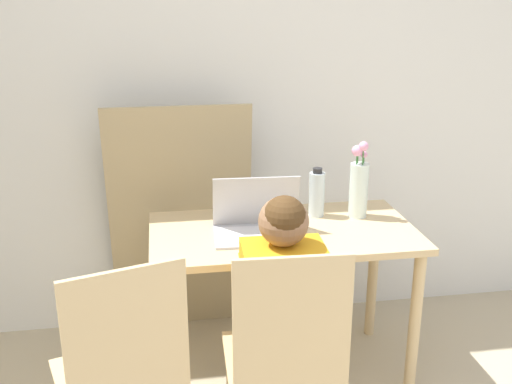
{
  "coord_description": "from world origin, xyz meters",
  "views": [
    {
      "loc": [
        -0.37,
        -0.72,
        1.69
      ],
      "look_at": [
        0.01,
        1.62,
        0.9
      ],
      "focal_mm": 42.0,
      "sensor_mm": 36.0,
      "label": 1
    }
  ],
  "objects_px": {
    "chair_spare": "(123,380)",
    "flower_vase": "(359,185)",
    "person_seated": "(280,298)",
    "laptop": "(257,221)",
    "water_bottle": "(317,194)",
    "chair_occupied": "(285,363)"
  },
  "relations": [
    {
      "from": "water_bottle",
      "to": "laptop",
      "type": "bearing_deg",
      "value": -151.05
    },
    {
      "from": "chair_spare",
      "to": "laptop",
      "type": "xyz_separation_m",
      "value": [
        0.55,
        0.61,
        0.3
      ]
    },
    {
      "from": "water_bottle",
      "to": "chair_spare",
      "type": "bearing_deg",
      "value": -137.75
    },
    {
      "from": "chair_spare",
      "to": "water_bottle",
      "type": "xyz_separation_m",
      "value": [
        0.85,
        0.77,
        0.35
      ]
    },
    {
      "from": "chair_spare",
      "to": "flower_vase",
      "type": "bearing_deg",
      "value": -161.8
    },
    {
      "from": "chair_occupied",
      "to": "laptop",
      "type": "relative_size",
      "value": 2.46
    },
    {
      "from": "chair_occupied",
      "to": "person_seated",
      "type": "height_order",
      "value": "person_seated"
    },
    {
      "from": "flower_vase",
      "to": "water_bottle",
      "type": "relative_size",
      "value": 1.57
    },
    {
      "from": "chair_spare",
      "to": "chair_occupied",
      "type": "bearing_deg",
      "value": 164.02
    },
    {
      "from": "chair_occupied",
      "to": "chair_spare",
      "type": "relative_size",
      "value": 1.0
    },
    {
      "from": "chair_occupied",
      "to": "flower_vase",
      "type": "bearing_deg",
      "value": -121.79
    },
    {
      "from": "chair_occupied",
      "to": "chair_spare",
      "type": "height_order",
      "value": "same"
    },
    {
      "from": "chair_spare",
      "to": "water_bottle",
      "type": "bearing_deg",
      "value": -154.86
    },
    {
      "from": "flower_vase",
      "to": "person_seated",
      "type": "bearing_deg",
      "value": -128.87
    },
    {
      "from": "person_seated",
      "to": "laptop",
      "type": "height_order",
      "value": "person_seated"
    },
    {
      "from": "laptop",
      "to": "water_bottle",
      "type": "bearing_deg",
      "value": 31.89
    },
    {
      "from": "chair_occupied",
      "to": "person_seated",
      "type": "distance_m",
      "value": 0.22
    },
    {
      "from": "flower_vase",
      "to": "water_bottle",
      "type": "distance_m",
      "value": 0.19
    },
    {
      "from": "person_seated",
      "to": "flower_vase",
      "type": "distance_m",
      "value": 0.79
    },
    {
      "from": "water_bottle",
      "to": "flower_vase",
      "type": "bearing_deg",
      "value": -12.79
    },
    {
      "from": "person_seated",
      "to": "laptop",
      "type": "relative_size",
      "value": 2.82
    },
    {
      "from": "chair_occupied",
      "to": "water_bottle",
      "type": "bearing_deg",
      "value": -109.52
    }
  ]
}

